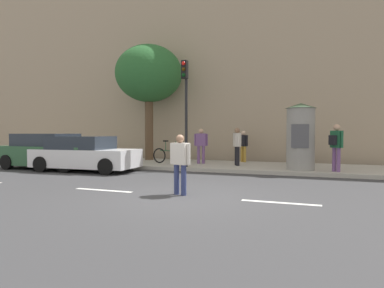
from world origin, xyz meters
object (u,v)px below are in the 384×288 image
Objects in this scene: pedestrian_with_bag at (300,144)px; parked_car_silver at (49,152)px; pedestrian_near_pole at (336,143)px; parked_car_dark at (85,154)px; pedestrian_in_red_top at (237,143)px; traffic_light at (185,96)px; pedestrian_with_backpack at (181,159)px; poster_column at (301,136)px; street_tree at (149,74)px; pedestrian_in_light_jacket at (243,144)px; pedestrian_in_dark_shirt at (201,143)px; bicycle_leaning at (168,155)px.

pedestrian_with_bag reaches higher than parked_car_silver.
pedestrian_near_pole is 10.00m from parked_car_dark.
traffic_light is at bearing -144.13° from pedestrian_in_red_top.
pedestrian_in_red_top is at bearing 89.39° from pedestrian_with_backpack.
poster_column is 8.71m from street_tree.
traffic_light is 1.71× the size of poster_column.
parked_car_dark is (-5.74, -4.81, -0.34)m from pedestrian_in_light_jacket.
pedestrian_with_bag reaches higher than parked_car_dark.
pedestrian_in_light_jacket reaches higher than pedestrian_with_backpack.
parked_car_silver is at bearing -152.20° from pedestrian_in_dark_shirt.
parked_car_dark is at bearing -153.10° from pedestrian_in_red_top.
pedestrian_with_bag is 0.90× the size of pedestrian_near_pole.
pedestrian_with_bag is at bearing 12.54° from pedestrian_in_dark_shirt.
poster_column reaches higher than parked_car_silver.
traffic_light reaches higher than pedestrian_near_pole.
street_tree reaches higher than pedestrian_with_backpack.
pedestrian_in_dark_shirt is at bearing -138.72° from pedestrian_in_light_jacket.
pedestrian_in_dark_shirt is 0.99× the size of pedestrian_in_red_top.
parked_car_silver reaches higher than parked_car_dark.
pedestrian_in_light_jacket is 0.33× the size of parked_car_silver.
pedestrian_in_light_jacket is (-0.09, 1.85, -0.10)m from pedestrian_in_red_top.
pedestrian_in_dark_shirt is at bearing -167.46° from pedestrian_with_bag.
bicycle_leaning is 3.79m from parked_car_dark.
pedestrian_with_bag is 11.23m from parked_car_silver.
pedestrian_in_red_top is (-2.60, -1.33, 0.06)m from pedestrian_with_bag.
pedestrian_in_dark_shirt is at bearing -18.55° from street_tree.
pedestrian_in_dark_shirt reaches higher than pedestrian_in_light_jacket.
bicycle_leaning is at bearing 174.68° from poster_column.
pedestrian_in_dark_shirt reaches higher than bicycle_leaning.
pedestrian_near_pole is (1.36, -2.31, 0.13)m from pedestrian_with_bag.
pedestrian_with_bag is (7.69, -0.13, -3.61)m from street_tree.
pedestrian_near_pole is at bearing -6.14° from bicycle_leaning.
bicycle_leaning is (-1.31, 1.17, -2.60)m from traffic_light.
pedestrian_near_pole is 5.91m from pedestrian_in_dark_shirt.
pedestrian_in_dark_shirt is at bearing 166.05° from poster_column.
pedestrian_near_pole reaches higher than bicycle_leaning.
traffic_light is at bearing -119.45° from pedestrian_in_light_jacket.
street_tree is 3.48× the size of bicycle_leaning.
pedestrian_in_light_jacket is at bearing 31.16° from parked_car_silver.
pedestrian_in_red_top is 1.85m from pedestrian_in_light_jacket.
pedestrian_near_pole reaches higher than pedestrian_in_dark_shirt.
traffic_light reaches higher than bicycle_leaning.
pedestrian_in_red_top is 0.36× the size of parked_car_silver.
pedestrian_in_dark_shirt is 1.83m from pedestrian_in_red_top.
traffic_light is 2.88× the size of pedestrian_in_light_jacket.
bicycle_leaning is at bearing 173.86° from pedestrian_near_pole.
street_tree is at bearing 164.04° from pedestrian_in_red_top.
parked_car_dark is at bearing -158.12° from traffic_light.
pedestrian_with_bag reaches higher than pedestrian_in_light_jacket.
poster_column is 1.67× the size of pedestrian_with_backpack.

